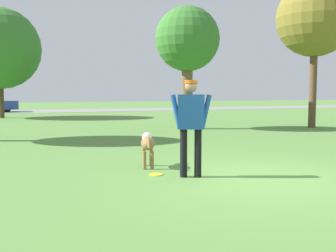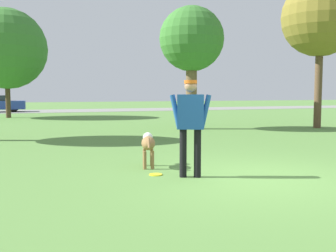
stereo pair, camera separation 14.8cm
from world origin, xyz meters
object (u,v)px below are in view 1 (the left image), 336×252
at_px(tree_near_right, 315,19).
at_px(tree_mid_center, 187,41).
at_px(tree_far_left, 0,48).
at_px(dog, 148,144).
at_px(frisbee, 156,175).
at_px(person, 191,119).

bearing_deg(tree_near_right, tree_mid_center, 165.35).
bearing_deg(tree_far_left, dog, -79.75).
relative_size(tree_mid_center, tree_near_right, 0.80).
bearing_deg(frisbee, dog, 82.39).
height_order(tree_far_left, tree_near_right, tree_far_left).
distance_m(person, tree_far_left, 20.09).
distance_m(person, frisbee, 1.25).
height_order(person, dog, person).
relative_size(frisbee, tree_far_left, 0.04).
distance_m(person, tree_near_right, 12.37).
bearing_deg(person, tree_near_right, 61.77).
height_order(dog, tree_near_right, tree_near_right).
bearing_deg(frisbee, person, -36.32).
xyz_separation_m(dog, tree_mid_center, (4.27, 7.56, 3.23)).
distance_m(dog, tree_near_right, 12.22).
distance_m(frisbee, tree_far_left, 19.81).
bearing_deg(frisbee, tree_mid_center, 62.43).
distance_m(tree_mid_center, tree_near_right, 5.68).
height_order(frisbee, tree_far_left, tree_far_left).
relative_size(dog, tree_far_left, 0.15).
bearing_deg(frisbee, tree_far_left, 99.50).
bearing_deg(tree_far_left, frisbee, -80.50).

